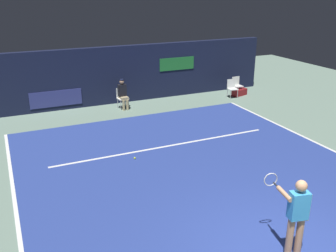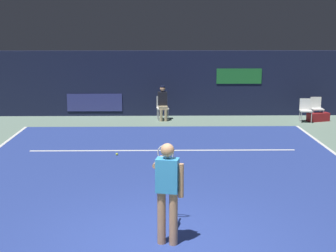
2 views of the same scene
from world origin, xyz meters
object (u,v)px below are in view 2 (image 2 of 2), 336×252
(courtside_chair_near, at_px, (317,107))
(courtside_chair_far, at_px, (306,109))
(equipment_bag, at_px, (318,117))
(line_judge_on_chair, at_px, (163,103))
(tennis_ball, at_px, (117,154))
(tennis_player, at_px, (168,187))

(courtside_chair_near, relative_size, courtside_chair_far, 1.00)
(courtside_chair_far, xyz_separation_m, equipment_bag, (0.54, 0.13, -0.34))
(line_judge_on_chair, relative_size, tennis_ball, 19.41)
(tennis_player, height_order, courtside_chair_far, tennis_player)
(courtside_chair_far, bearing_deg, equipment_bag, 13.97)
(tennis_player, xyz_separation_m, line_judge_on_chair, (-0.02, 10.76, -0.30))
(tennis_player, relative_size, courtside_chair_far, 1.97)
(tennis_ball, bearing_deg, equipment_bag, 33.87)
(line_judge_on_chair, distance_m, courtside_chair_near, 5.92)
(courtside_chair_near, height_order, courtside_chair_far, same)
(tennis_ball, relative_size, equipment_bag, 0.08)
(courtside_chair_near, height_order, equipment_bag, courtside_chair_near)
(courtside_chair_near, bearing_deg, line_judge_on_chair, 179.33)
(tennis_ball, bearing_deg, line_judge_on_chair, 75.74)
(tennis_player, xyz_separation_m, courtside_chair_near, (5.90, 10.69, -0.49))
(line_judge_on_chair, relative_size, courtside_chair_near, 1.50)
(courtside_chair_near, bearing_deg, equipment_bag, -89.83)
(courtside_chair_near, distance_m, tennis_ball, 8.87)
(line_judge_on_chair, height_order, tennis_ball, line_judge_on_chair)
(tennis_player, distance_m, equipment_bag, 12.02)
(equipment_bag, bearing_deg, tennis_player, -136.30)
(courtside_chair_near, distance_m, courtside_chair_far, 0.66)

